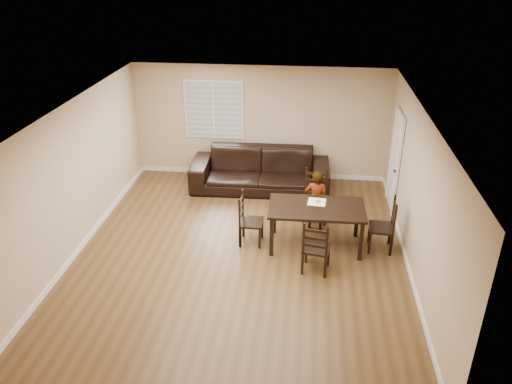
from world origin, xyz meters
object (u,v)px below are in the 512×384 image
chair_far (315,251)px  chair_right (388,227)px  child (316,201)px  sofa (260,170)px  dining_table (317,211)px  donut (318,201)px  chair_left (245,221)px  chair_near (315,196)px

chair_far → chair_right: size_ratio=0.96×
child → sofa: child is taller
dining_table → donut: size_ratio=17.54×
dining_table → chair_far: size_ratio=1.75×
chair_far → child: size_ratio=0.81×
dining_table → donut: (0.02, 0.20, 0.11)m
child → donut: child is taller
dining_table → child: bearing=90.0°
chair_right → chair_left: bearing=-85.1°
chair_far → sofa: size_ratio=0.32×
dining_table → child: size_ratio=1.42×
dining_table → sofa: (-1.28, 2.36, -0.27)m
chair_near → donut: size_ratio=10.73×
chair_left → child: child is taller
dining_table → chair_far: chair_far is taller
chair_near → chair_right: (1.33, -1.11, -0.02)m
chair_right → sofa: (-2.61, 2.36, -0.01)m
child → chair_near: bearing=-86.1°
sofa → child: bearing=-54.9°
chair_right → sofa: 3.51m
chair_far → dining_table: bearing=-81.0°
child → donut: 0.49m
dining_table → chair_left: 1.35m
chair_left → dining_table: bearing=-88.2°
chair_far → child: child is taller
sofa → dining_table: bearing=-62.8°
chair_far → donut: 1.18m
child → chair_left: bearing=29.8°
chair_left → chair_near: bearing=-48.1°
chair_left → chair_right: 2.65m
chair_right → child: 1.48m
chair_far → chair_left: same height
child → dining_table: bearing=94.4°
chair_near → donut: 0.98m
chair_left → chair_right: size_ratio=0.97×
chair_left → child: bearing=-62.5°
chair_far → chair_left: size_ratio=1.00×
chair_left → sofa: 2.38m
chair_near → donut: bearing=-87.1°
chair_near → child: 0.50m
chair_left → chair_right: chair_right is taller
child → donut: bearing=97.3°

